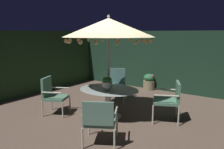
{
  "coord_description": "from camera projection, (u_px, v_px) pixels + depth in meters",
  "views": [
    {
      "loc": [
        3.24,
        -4.55,
        2.1
      ],
      "look_at": [
        -0.0,
        0.13,
        1.08
      ],
      "focal_mm": 36.66,
      "sensor_mm": 36.0,
      "label": 1
    }
  ],
  "objects": [
    {
      "name": "patio_chair_southeast",
      "position": [
        100.0,
        119.0,
        4.29
      ],
      "size": [
        0.84,
        0.85,
        0.91
      ],
      "color": "#BBB7A7",
      "rests_on": "ground_plane"
    },
    {
      "name": "patio_dining_table",
      "position": [
        109.0,
        95.0,
        5.75
      ],
      "size": [
        1.56,
        1.27,
        0.74
      ],
      "color": "#B5B6AB",
      "rests_on": "ground_plane"
    },
    {
      "name": "patio_chair_east",
      "position": [
        52.0,
        93.0,
        6.0
      ],
      "size": [
        0.76,
        0.76,
        0.98
      ],
      "color": "#B6B2A6",
      "rests_on": "ground_plane"
    },
    {
      "name": "hedge_backdrop_rear",
      "position": [
        163.0,
        61.0,
        8.5
      ],
      "size": [
        7.59,
        0.3,
        2.2
      ],
      "primitive_type": "cube",
      "color": "#173020",
      "rests_on": "ground_plane"
    },
    {
      "name": "potted_plant_back_right",
      "position": [
        149.0,
        82.0,
        8.63
      ],
      "size": [
        0.43,
        0.43,
        0.6
      ],
      "color": "#7F7456",
      "rests_on": "ground_plane"
    },
    {
      "name": "ground_plane",
      "position": [
        109.0,
        117.0,
        5.87
      ],
      "size": [
        7.59,
        7.28,
        0.02
      ],
      "primitive_type": "cube",
      "color": "brown"
    },
    {
      "name": "patio_umbrella",
      "position": [
        109.0,
        28.0,
        5.46
      ],
      "size": [
        2.23,
        2.23,
        2.54
      ],
      "color": "#B6AEA6",
      "rests_on": "ground_plane"
    },
    {
      "name": "hedge_backdrop_left",
      "position": [
        21.0,
        64.0,
        7.71
      ],
      "size": [
        0.3,
        7.28,
        2.2
      ],
      "primitive_type": "cube",
      "color": "#1D351B",
      "rests_on": "ground_plane"
    },
    {
      "name": "patio_chair_north",
      "position": [
        170.0,
        98.0,
        5.49
      ],
      "size": [
        0.82,
        0.83,
        0.97
      ],
      "color": "#B9B6A7",
      "rests_on": "ground_plane"
    },
    {
      "name": "patio_chair_northeast",
      "position": [
        116.0,
        82.0,
        7.22
      ],
      "size": [
        0.78,
        0.8,
        1.0
      ],
      "color": "#B3B5A7",
      "rests_on": "ground_plane"
    },
    {
      "name": "centerpiece_planter",
      "position": [
        107.0,
        82.0,
        5.53
      ],
      "size": [
        0.25,
        0.25,
        0.35
      ],
      "color": "beige",
      "rests_on": "patio_dining_table"
    }
  ]
}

